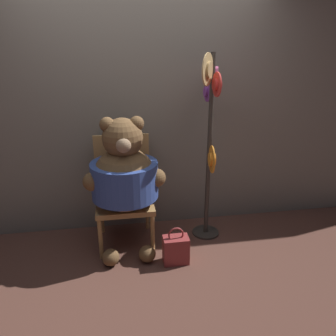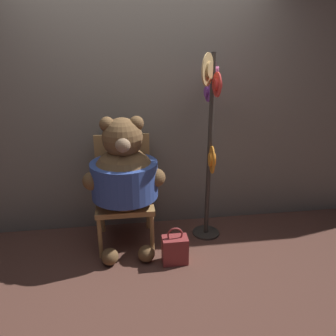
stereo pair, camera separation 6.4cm
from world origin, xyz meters
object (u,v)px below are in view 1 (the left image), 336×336
(teddy_bear, at_px, (125,176))
(hat_display_rack, at_px, (210,135))
(chair, at_px, (124,189))
(handbag_on_ground, at_px, (176,249))

(teddy_bear, height_order, hat_display_rack, hat_display_rack)
(teddy_bear, bearing_deg, chair, 92.74)
(teddy_bear, distance_m, hat_display_rack, 0.88)
(teddy_bear, bearing_deg, handbag_on_ground, -36.93)
(teddy_bear, xyz_separation_m, handbag_on_ground, (0.42, -0.32, -0.63))
(teddy_bear, relative_size, handbag_on_ground, 3.61)
(chair, height_order, hat_display_rack, hat_display_rack)
(chair, height_order, handbag_on_ground, chair)
(chair, bearing_deg, hat_display_rack, -6.93)
(hat_display_rack, xyz_separation_m, handbag_on_ground, (-0.40, -0.41, -0.95))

